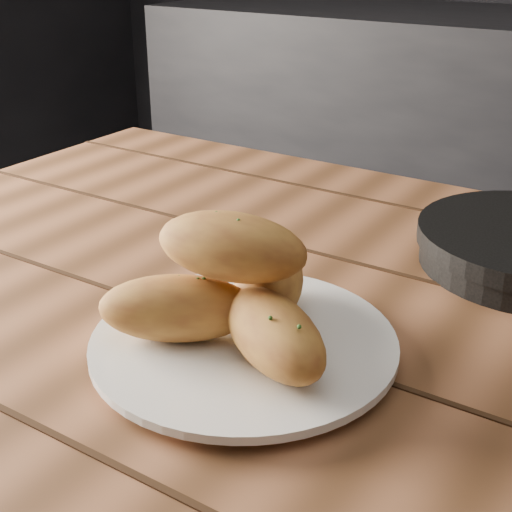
{
  "coord_description": "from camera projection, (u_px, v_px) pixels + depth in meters",
  "views": [
    {
      "loc": [
        0.01,
        -0.21,
        1.1
      ],
      "look_at": [
        -0.29,
        0.26,
        0.84
      ],
      "focal_mm": 50.0,
      "sensor_mm": 36.0,
      "label": 1
    }
  ],
  "objects": [
    {
      "name": "table",
      "position": [
        479.0,
        434.0,
        0.69
      ],
      "size": [
        1.62,
        0.85,
        0.75
      ],
      "color": "brown",
      "rests_on": "ground"
    },
    {
      "name": "bread_rolls",
      "position": [
        237.0,
        293.0,
        0.61
      ],
      "size": [
        0.24,
        0.21,
        0.12
      ],
      "color": "gold",
      "rests_on": "plate"
    },
    {
      "name": "plate",
      "position": [
        244.0,
        345.0,
        0.64
      ],
      "size": [
        0.27,
        0.27,
        0.02
      ],
      "color": "white",
      "rests_on": "table"
    }
  ]
}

